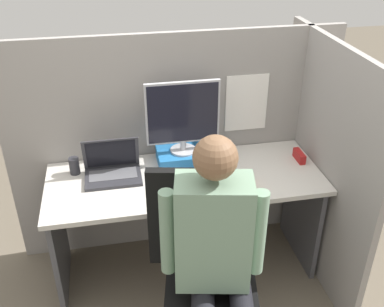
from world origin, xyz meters
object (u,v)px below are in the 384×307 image
at_px(laptop, 113,170).
at_px(pen_cup, 74,166).
at_px(carrot_toy, 252,183).
at_px(office_chair, 202,271).
at_px(stapler, 299,156).
at_px(person, 218,255).
at_px(paper_box, 183,156).
at_px(monitor, 183,116).

distance_m(laptop, pen_cup, 0.24).
distance_m(carrot_toy, office_chair, 0.60).
relative_size(stapler, person, 0.09).
distance_m(paper_box, office_chair, 0.80).
height_order(office_chair, pen_cup, office_chair).
bearing_deg(stapler, monitor, 170.38).
distance_m(monitor, stapler, 0.79).
distance_m(office_chair, person, 0.29).
bearing_deg(person, laptop, 117.33).
bearing_deg(person, monitor, 89.45).
distance_m(laptop, stapler, 1.17).
xyz_separation_m(carrot_toy, office_chair, (-0.38, -0.42, -0.21)).
height_order(stapler, pen_cup, pen_cup).
distance_m(monitor, laptop, 0.53).
height_order(person, pen_cup, person).
bearing_deg(paper_box, pen_cup, -179.24).
bearing_deg(carrot_toy, stapler, 30.90).
xyz_separation_m(stapler, carrot_toy, (-0.39, -0.23, -0.01)).
bearing_deg(pen_cup, monitor, 1.01).
relative_size(laptop, carrot_toy, 2.03).
height_order(stapler, person, person).
bearing_deg(person, office_chair, 101.60).
bearing_deg(stapler, office_chair, -139.71).
bearing_deg(stapler, pen_cup, 175.43).
bearing_deg(paper_box, office_chair, -93.08).
relative_size(monitor, carrot_toy, 2.78).
xyz_separation_m(laptop, person, (0.43, -0.84, 0.01)).
relative_size(paper_box, laptop, 0.98).
bearing_deg(stapler, paper_box, 170.60).
height_order(stapler, carrot_toy, stapler).
xyz_separation_m(carrot_toy, pen_cup, (-1.00, 0.34, 0.03)).
height_order(carrot_toy, pen_cup, pen_cup).
relative_size(paper_box, pen_cup, 3.06).
bearing_deg(laptop, stapler, -1.55).
relative_size(monitor, laptop, 1.37).
distance_m(stapler, person, 1.09).
height_order(monitor, person, person).
xyz_separation_m(person, pen_cup, (-0.66, 0.92, -0.01)).
bearing_deg(office_chair, carrot_toy, 47.81).
distance_m(laptop, office_chair, 0.82).
distance_m(paper_box, stapler, 0.73).
height_order(monitor, carrot_toy, monitor).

